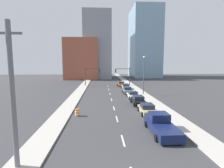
% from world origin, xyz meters
% --- Properties ---
extents(sidewalk_left, '(2.44, 98.80, 0.16)m').
position_xyz_m(sidewalk_left, '(-7.27, 49.40, 0.08)').
color(sidewalk_left, '#ADA89E').
rests_on(sidewalk_left, ground).
extents(sidewalk_right, '(2.44, 98.80, 0.16)m').
position_xyz_m(sidewalk_right, '(7.27, 49.40, 0.08)').
color(sidewalk_right, '#ADA89E').
rests_on(sidewalk_right, ground).
extents(lane_stripe_at_7m, '(0.16, 2.40, 0.01)m').
position_xyz_m(lane_stripe_at_7m, '(0.00, 7.26, 0.00)').
color(lane_stripe_at_7m, beige).
rests_on(lane_stripe_at_7m, ground).
extents(lane_stripe_at_13m, '(0.16, 2.40, 0.01)m').
position_xyz_m(lane_stripe_at_13m, '(0.00, 13.44, 0.00)').
color(lane_stripe_at_13m, beige).
rests_on(lane_stripe_at_13m, ground).
extents(lane_stripe_at_19m, '(0.16, 2.40, 0.01)m').
position_xyz_m(lane_stripe_at_19m, '(0.00, 18.61, 0.00)').
color(lane_stripe_at_19m, beige).
rests_on(lane_stripe_at_19m, ground).
extents(lane_stripe_at_25m, '(0.16, 2.40, 0.01)m').
position_xyz_m(lane_stripe_at_25m, '(0.00, 24.90, 0.00)').
color(lane_stripe_at_25m, beige).
rests_on(lane_stripe_at_25m, ground).
extents(lane_stripe_at_31m, '(0.16, 2.40, 0.01)m').
position_xyz_m(lane_stripe_at_31m, '(0.00, 31.14, 0.00)').
color(lane_stripe_at_31m, beige).
rests_on(lane_stripe_at_31m, ground).
extents(lane_stripe_at_38m, '(0.16, 2.40, 0.01)m').
position_xyz_m(lane_stripe_at_38m, '(0.00, 38.17, 0.00)').
color(lane_stripe_at_38m, beige).
rests_on(lane_stripe_at_38m, ground).
extents(lane_stripe_at_45m, '(0.16, 2.40, 0.01)m').
position_xyz_m(lane_stripe_at_45m, '(0.00, 44.76, 0.00)').
color(lane_stripe_at_45m, beige).
rests_on(lane_stripe_at_45m, ground).
extents(building_brick_left, '(14.00, 16.00, 17.19)m').
position_xyz_m(building_brick_left, '(-10.42, 71.64, 8.60)').
color(building_brick_left, '#9E513D').
rests_on(building_brick_left, ground).
extents(building_office_center, '(12.00, 20.00, 29.05)m').
position_xyz_m(building_office_center, '(-3.50, 75.64, 14.52)').
color(building_office_center, gray).
rests_on(building_office_center, ground).
extents(building_glass_right, '(13.00, 20.00, 33.07)m').
position_xyz_m(building_glass_right, '(19.53, 79.64, 16.53)').
color(building_glass_right, '#7A9EB7').
rests_on(building_glass_right, ground).
extents(traffic_signal_left, '(4.66, 0.35, 5.62)m').
position_xyz_m(traffic_signal_left, '(-5.40, 45.47, 3.69)').
color(traffic_signal_left, '#38383D').
rests_on(traffic_signal_left, ground).
extents(traffic_signal_right, '(4.66, 0.35, 5.62)m').
position_xyz_m(traffic_signal_right, '(5.42, 45.47, 3.69)').
color(traffic_signal_right, '#38383D').
rests_on(traffic_signal_right, ground).
extents(utility_pole_left_near, '(1.60, 0.32, 9.59)m').
position_xyz_m(utility_pole_left_near, '(-7.54, 3.49, 4.92)').
color(utility_pole_left_near, slate).
rests_on(utility_pole_left_near, ground).
extents(traffic_barrel, '(0.56, 0.56, 0.95)m').
position_xyz_m(traffic_barrel, '(-5.14, 14.94, 0.47)').
color(traffic_barrel, orange).
rests_on(traffic_barrel, ground).
extents(street_lamp, '(0.44, 0.44, 8.46)m').
position_xyz_m(street_lamp, '(7.29, 29.68, 4.90)').
color(street_lamp, '#4C4C51').
rests_on(street_lamp, ground).
extents(pickup_truck_navy, '(2.46, 5.79, 1.82)m').
position_xyz_m(pickup_truck_navy, '(4.04, 8.87, 0.75)').
color(pickup_truck_navy, '#141E47').
rests_on(pickup_truck_navy, ground).
extents(sedan_tan, '(2.19, 4.39, 1.36)m').
position_xyz_m(sedan_tan, '(4.39, 15.49, 0.62)').
color(sedan_tan, tan).
rests_on(sedan_tan, ground).
extents(sedan_black, '(2.14, 4.79, 1.48)m').
position_xyz_m(sedan_black, '(4.28, 20.90, 0.68)').
color(sedan_black, black).
rests_on(sedan_black, ground).
extents(sedan_white, '(2.22, 4.29, 1.35)m').
position_xyz_m(sedan_white, '(4.34, 26.16, 0.62)').
color(sedan_white, silver).
rests_on(sedan_white, ground).
extents(sedan_gray, '(2.15, 4.33, 1.48)m').
position_xyz_m(sedan_gray, '(4.10, 31.97, 0.68)').
color(sedan_gray, slate).
rests_on(sedan_gray, ground).
extents(sedan_silver, '(2.06, 4.71, 1.47)m').
position_xyz_m(sedan_silver, '(4.56, 37.99, 0.67)').
color(sedan_silver, '#B2B2BC').
rests_on(sedan_silver, ground).
extents(sedan_orange, '(2.11, 4.63, 1.44)m').
position_xyz_m(sedan_orange, '(4.03, 44.08, 0.66)').
color(sedan_orange, orange).
rests_on(sedan_orange, ground).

